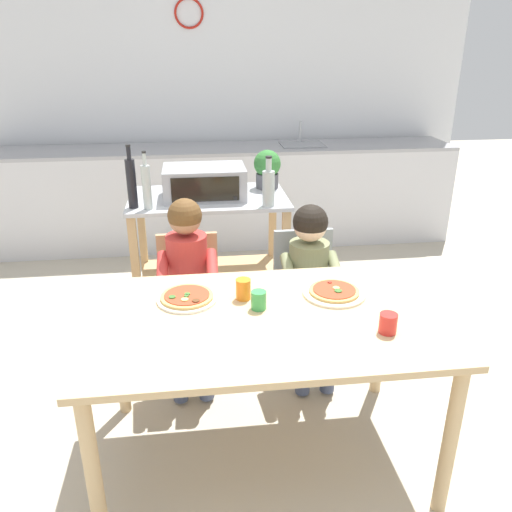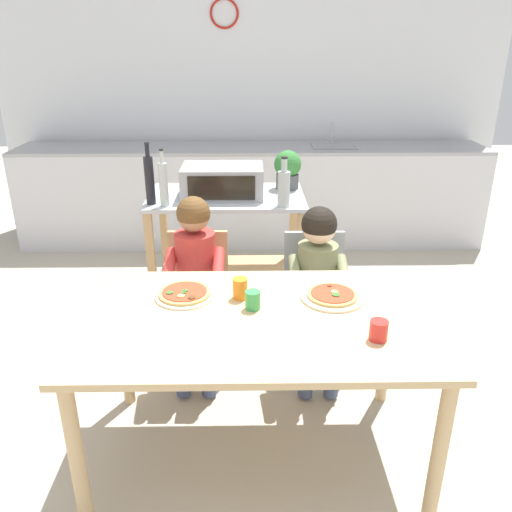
{
  "view_description": "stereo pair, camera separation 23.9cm",
  "coord_description": "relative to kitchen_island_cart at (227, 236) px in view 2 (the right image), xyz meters",
  "views": [
    {
      "loc": [
        -0.27,
        -1.89,
        1.83
      ],
      "look_at": [
        0.0,
        0.3,
        0.9
      ],
      "focal_mm": 36.21,
      "sensor_mm": 36.0,
      "label": 1
    },
    {
      "loc": [
        -0.03,
        -1.91,
        1.83
      ],
      "look_at": [
        0.0,
        0.3,
        0.9
      ],
      "focal_mm": 36.21,
      "sensor_mm": 36.0,
      "label": 2
    }
  ],
  "objects": [
    {
      "name": "drinking_cup_orange",
      "position": [
        0.11,
        -1.23,
        0.21
      ],
      "size": [
        0.07,
        0.07,
        0.09
      ],
      "primitive_type": "cylinder",
      "color": "orange",
      "rests_on": "dining_table"
    },
    {
      "name": "drinking_cup_red",
      "position": [
        0.65,
        -1.59,
        0.2
      ],
      "size": [
        0.07,
        0.07,
        0.08
      ],
      "primitive_type": "cylinder",
      "color": "red",
      "rests_on": "dining_table"
    },
    {
      "name": "drinking_cup_green",
      "position": [
        0.16,
        -1.34,
        0.2
      ],
      "size": [
        0.07,
        0.07,
        0.08
      ],
      "primitive_type": "cylinder",
      "color": "green",
      "rests_on": "dining_table"
    },
    {
      "name": "toaster_oven",
      "position": [
        -0.02,
        -0.02,
        0.39
      ],
      "size": [
        0.52,
        0.36,
        0.2
      ],
      "color": "#999BA0",
      "rests_on": "kitchen_island_cart"
    },
    {
      "name": "pizza_plate_white",
      "position": [
        -0.15,
        -1.22,
        0.18
      ],
      "size": [
        0.27,
        0.27,
        0.03
      ],
      "color": "white",
      "rests_on": "dining_table"
    },
    {
      "name": "bottle_clear_vinegar",
      "position": [
        0.36,
        -0.25,
        0.41
      ],
      "size": [
        0.08,
        0.08,
        0.31
      ],
      "color": "#ADB7B2",
      "rests_on": "kitchen_island_cart"
    },
    {
      "name": "back_wall_tiled",
      "position": [
        0.18,
        1.86,
        0.76
      ],
      "size": [
        4.78,
        0.14,
        2.7
      ],
      "color": "silver",
      "rests_on": "ground"
    },
    {
      "name": "ground_plane",
      "position": [
        0.18,
        -0.12,
        -0.59
      ],
      "size": [
        12.8,
        12.8,
        0.0
      ],
      "primitive_type": "plane",
      "color": "#B7AD99"
    },
    {
      "name": "dining_chair_right",
      "position": [
        0.52,
        -0.66,
        -0.11
      ],
      "size": [
        0.36,
        0.36,
        0.81
      ],
      "color": "gray",
      "rests_on": "ground"
    },
    {
      "name": "child_in_red_shirt",
      "position": [
        -0.15,
        -0.77,
        0.08
      ],
      "size": [
        0.32,
        0.42,
        1.05
      ],
      "color": "#424C6B",
      "rests_on": "ground"
    },
    {
      "name": "bottle_brown_beer",
      "position": [
        -0.46,
        -0.19,
        0.45
      ],
      "size": [
        0.06,
        0.06,
        0.39
      ],
      "color": "black",
      "rests_on": "kitchen_island_cart"
    },
    {
      "name": "dining_chair_left",
      "position": [
        -0.15,
        -0.64,
        -0.11
      ],
      "size": [
        0.36,
        0.36,
        0.81
      ],
      "color": "tan",
      "rests_on": "ground"
    },
    {
      "name": "child_in_olive_shirt",
      "position": [
        0.52,
        -0.79,
        0.07
      ],
      "size": [
        0.32,
        0.42,
        1.0
      ],
      "color": "#424C6B",
      "rests_on": "ground"
    },
    {
      "name": "pizza_plate_cream",
      "position": [
        0.52,
        -1.25,
        0.17
      ],
      "size": [
        0.29,
        0.29,
        0.03
      ],
      "color": "beige",
      "rests_on": "dining_table"
    },
    {
      "name": "bottle_slim_sauce",
      "position": [
        -0.37,
        -0.23,
        0.43
      ],
      "size": [
        0.05,
        0.05,
        0.35
      ],
      "color": "#ADB7B2",
      "rests_on": "kitchen_island_cart"
    },
    {
      "name": "kitchen_counter",
      "position": [
        0.18,
        1.45,
        -0.13
      ],
      "size": [
        4.31,
        0.6,
        1.12
      ],
      "color": "silver",
      "rests_on": "ground"
    },
    {
      "name": "potted_herb_plant",
      "position": [
        0.42,
        0.16,
        0.42
      ],
      "size": [
        0.19,
        0.19,
        0.26
      ],
      "color": "#4C4C51",
      "rests_on": "kitchen_island_cart"
    },
    {
      "name": "kitchen_island_cart",
      "position": [
        0.0,
        0.0,
        0.0
      ],
      "size": [
        1.03,
        0.64,
        0.87
      ],
      "color": "#B7BABF",
      "rests_on": "ground"
    },
    {
      "name": "dining_table",
      "position": [
        0.18,
        -1.4,
        0.07
      ],
      "size": [
        1.5,
        0.92,
        0.75
      ],
      "color": "tan",
      "rests_on": "ground"
    }
  ]
}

